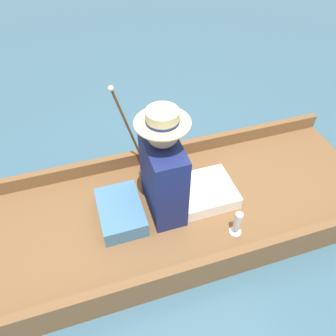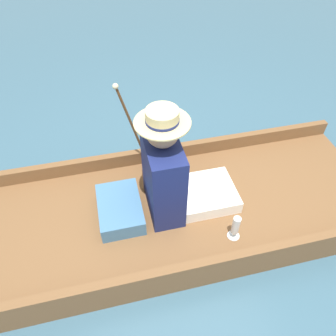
{
  "view_description": "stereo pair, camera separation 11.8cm",
  "coord_description": "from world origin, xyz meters",
  "px_view_note": "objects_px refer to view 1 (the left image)",
  "views": [
    {
      "loc": [
        1.5,
        -0.62,
        2.21
      ],
      "look_at": [
        -0.03,
        -0.14,
        0.58
      ],
      "focal_mm": 35.0,
      "sensor_mm": 36.0,
      "label": 1
    },
    {
      "loc": [
        1.53,
        -0.51,
        2.21
      ],
      "look_at": [
        -0.03,
        -0.14,
        0.58
      ],
      "focal_mm": 35.0,
      "sensor_mm": 36.0,
      "label": 2
    }
  ],
  "objects_px": {
    "seated_person": "(172,175)",
    "walking_cane": "(127,125)",
    "teddy_bear": "(160,156)",
    "wine_glass": "(238,222)"
  },
  "relations": [
    {
      "from": "seated_person",
      "to": "walking_cane",
      "type": "distance_m",
      "value": 0.54
    },
    {
      "from": "wine_glass",
      "to": "walking_cane",
      "type": "distance_m",
      "value": 1.1
    },
    {
      "from": "teddy_bear",
      "to": "wine_glass",
      "type": "bearing_deg",
      "value": 24.66
    },
    {
      "from": "walking_cane",
      "to": "teddy_bear",
      "type": "bearing_deg",
      "value": 68.81
    },
    {
      "from": "seated_person",
      "to": "walking_cane",
      "type": "xyz_separation_m",
      "value": [
        -0.47,
        -0.21,
        0.16
      ]
    },
    {
      "from": "seated_person",
      "to": "wine_glass",
      "type": "height_order",
      "value": "seated_person"
    },
    {
      "from": "wine_glass",
      "to": "walking_cane",
      "type": "xyz_separation_m",
      "value": [
        -0.85,
        -0.58,
        0.38
      ]
    },
    {
      "from": "teddy_bear",
      "to": "wine_glass",
      "type": "distance_m",
      "value": 0.84
    },
    {
      "from": "seated_person",
      "to": "walking_cane",
      "type": "relative_size",
      "value": 1.07
    },
    {
      "from": "seated_person",
      "to": "teddy_bear",
      "type": "height_order",
      "value": "seated_person"
    }
  ]
}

